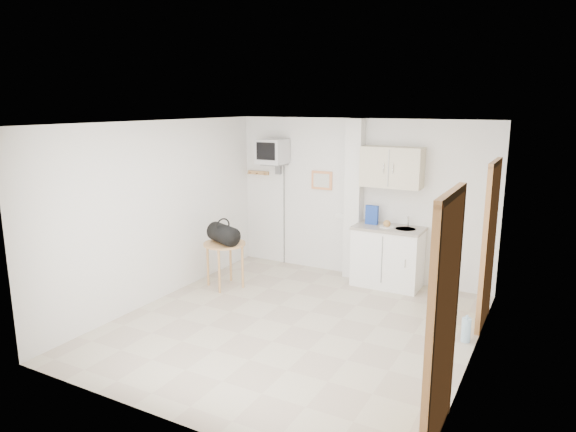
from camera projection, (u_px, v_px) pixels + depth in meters
The scene contains 7 objects.
ground at pixel (292, 326), 6.42m from camera, with size 4.50×4.50×0.00m, color #BDB198.
room_envelope at pixel (314, 206), 6.05m from camera, with size 4.24×4.54×2.55m.
kitchenette at pixel (389, 234), 7.70m from camera, with size 1.03×0.58×2.10m.
crt_television at pixel (273, 152), 8.41m from camera, with size 0.44×0.45×2.15m.
round_table at pixel (225, 249), 7.67m from camera, with size 0.63×0.63×0.69m.
duffel_bag at pixel (223, 234), 7.59m from camera, with size 0.59×0.47×0.38m.
water_bottle at pixel (466, 330), 5.96m from camera, with size 0.11×0.11×0.33m.
Camera 1 is at (2.80, -5.28, 2.72)m, focal length 32.00 mm.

